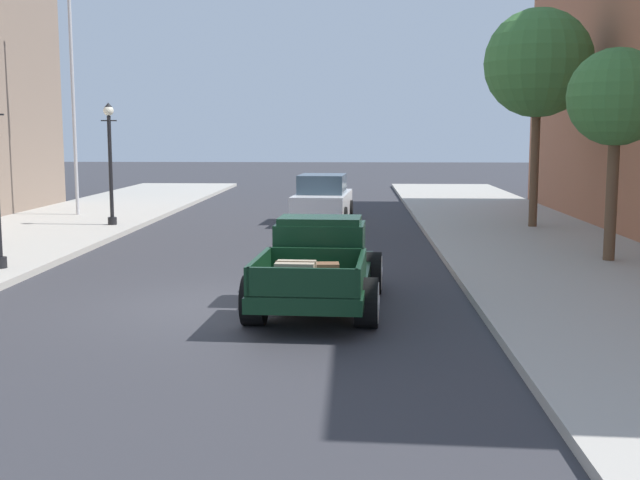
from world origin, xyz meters
The scene contains 8 objects.
ground_plane centered at (0.00, 0.00, 0.00)m, with size 140.00×140.00×0.00m, color #333338.
sidewalk_right centered at (7.25, 0.00, 0.07)m, with size 5.50×64.00×0.15m, color #ADA89E.
hotrod_truck_dark_green centered at (1.77, 0.17, 0.75)m, with size 2.35×5.01×1.58m.
car_background_white centered at (1.28, 13.39, 0.77)m, with size 2.09×4.41×1.65m.
street_lamp_far centered at (-5.35, 11.06, 2.39)m, with size 0.50×0.32×3.85m.
flagpole centered at (-7.35, 14.18, 5.77)m, with size 1.74×0.16×9.16m.
street_tree_nearest centered at (8.24, 4.57, 3.82)m, with size 2.20×2.20×4.81m.
street_tree_second centered at (7.96, 11.20, 5.15)m, with size 3.31×3.31×6.68m.
Camera 1 is at (2.39, -13.70, 3.05)m, focal length 44.38 mm.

